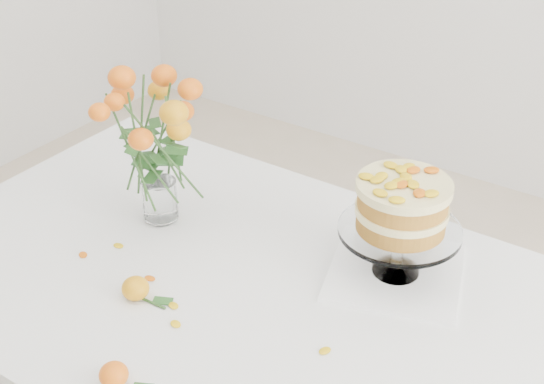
# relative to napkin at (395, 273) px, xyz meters

# --- Properties ---
(table) EXTENTS (1.43, 0.93, 0.76)m
(table) POSITION_rel_napkin_xyz_m (-0.30, -0.21, -0.09)
(table) COLOR tan
(table) RESTS_ON ground
(napkin) EXTENTS (0.34, 0.34, 0.01)m
(napkin) POSITION_rel_napkin_xyz_m (0.00, 0.00, 0.00)
(napkin) COLOR white
(napkin) RESTS_ON table
(cake_stand) EXTENTS (0.26, 0.26, 0.23)m
(cake_stand) POSITION_rel_napkin_xyz_m (0.00, 0.00, 0.16)
(cake_stand) COLOR white
(cake_stand) RESTS_ON napkin
(rose_vase) EXTENTS (0.28, 0.28, 0.41)m
(rose_vase) POSITION_rel_napkin_xyz_m (-0.56, -0.12, 0.24)
(rose_vase) COLOR white
(rose_vase) RESTS_ON table
(loose_rose_near) EXTENTS (0.10, 0.06, 0.05)m
(loose_rose_near) POSITION_rel_napkin_xyz_m (-0.40, -0.37, 0.02)
(loose_rose_near) COLOR orange
(loose_rose_near) RESTS_ON table
(loose_rose_far) EXTENTS (0.10, 0.05, 0.05)m
(loose_rose_far) POSITION_rel_napkin_xyz_m (-0.27, -0.57, 0.02)
(loose_rose_far) COLOR orange
(loose_rose_far) RESTS_ON table
(stray_petal_a) EXTENTS (0.03, 0.02, 0.00)m
(stray_petal_a) POSITION_rel_napkin_xyz_m (-0.42, -0.31, -0.00)
(stray_petal_a) COLOR #E2B40E
(stray_petal_a) RESTS_ON table
(stray_petal_b) EXTENTS (0.03, 0.02, 0.00)m
(stray_petal_b) POSITION_rel_napkin_xyz_m (-0.32, -0.35, -0.00)
(stray_petal_b) COLOR #E2B40E
(stray_petal_b) RESTS_ON table
(stray_petal_c) EXTENTS (0.03, 0.02, 0.00)m
(stray_petal_c) POSITION_rel_napkin_xyz_m (-0.28, -0.39, -0.00)
(stray_petal_c) COLOR #E2B40E
(stray_petal_c) RESTS_ON table
(stray_petal_d) EXTENTS (0.03, 0.02, 0.00)m
(stray_petal_d) POSITION_rel_napkin_xyz_m (-0.56, -0.26, -0.00)
(stray_petal_d) COLOR #E2B40E
(stray_petal_d) RESTS_ON table
(stray_petal_e) EXTENTS (0.03, 0.02, 0.00)m
(stray_petal_e) POSITION_rel_napkin_xyz_m (-0.60, -0.33, -0.00)
(stray_petal_e) COLOR #E2B40E
(stray_petal_e) RESTS_ON table
(stray_petal_f) EXTENTS (0.03, 0.02, 0.00)m
(stray_petal_f) POSITION_rel_napkin_xyz_m (-0.00, -0.29, -0.00)
(stray_petal_f) COLOR #E2B40E
(stray_petal_f) RESTS_ON table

